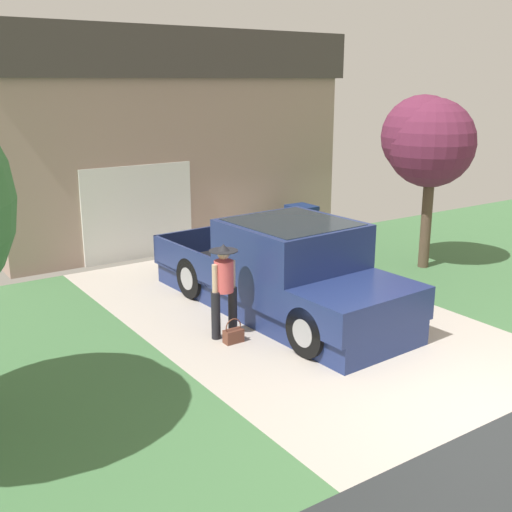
# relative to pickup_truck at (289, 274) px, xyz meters

# --- Properties ---
(pickup_truck) EXTENTS (2.37, 5.62, 1.73)m
(pickup_truck) POSITION_rel_pickup_truck_xyz_m (0.00, 0.00, 0.00)
(pickup_truck) COLOR navy
(pickup_truck) RESTS_ON ground
(person_with_hat) EXTENTS (0.50, 0.47, 1.57)m
(person_with_hat) POSITION_rel_pickup_truck_xyz_m (-1.46, -0.18, 0.12)
(person_with_hat) COLOR black
(person_with_hat) RESTS_ON ground
(handbag) EXTENTS (0.32, 0.17, 0.41)m
(handbag) POSITION_rel_pickup_truck_xyz_m (-1.49, -0.50, -0.64)
(handbag) COLOR brown
(handbag) RESTS_ON ground
(house_with_garage) EXTENTS (9.26, 6.35, 5.27)m
(house_with_garage) POSITION_rel_pickup_truck_xyz_m (0.81, 8.03, 1.90)
(house_with_garage) COLOR tan
(house_with_garage) RESTS_ON ground
(front_yard_tree) EXTENTS (1.93, 2.07, 3.79)m
(front_yard_tree) POSITION_rel_pickup_truck_xyz_m (4.37, 0.86, 2.05)
(front_yard_tree) COLOR brown
(front_yard_tree) RESTS_ON ground
(wheeled_trash_bin) EXTENTS (0.60, 0.72, 1.00)m
(wheeled_trash_bin) POSITION_rel_pickup_truck_xyz_m (3.35, 3.90, -0.22)
(wheeled_trash_bin) COLOR navy
(wheeled_trash_bin) RESTS_ON ground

